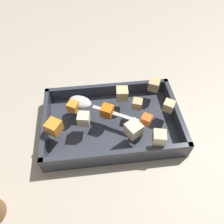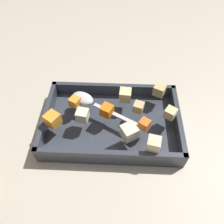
# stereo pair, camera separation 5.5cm
# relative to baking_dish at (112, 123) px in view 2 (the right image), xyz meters

# --- Properties ---
(ground_plane) EXTENTS (4.00, 4.00, 0.00)m
(ground_plane) POSITION_rel_baking_dish_xyz_m (-0.02, 0.01, -0.02)
(ground_plane) COLOR #BCB29E
(baking_dish) EXTENTS (0.36, 0.23, 0.05)m
(baking_dish) POSITION_rel_baking_dish_xyz_m (0.00, 0.00, 0.00)
(baking_dish) COLOR #333842
(baking_dish) RESTS_ON ground_plane
(carrot_chunk_heap_top) EXTENTS (0.04, 0.04, 0.03)m
(carrot_chunk_heap_top) POSITION_rel_baking_dish_xyz_m (0.14, 0.03, 0.05)
(carrot_chunk_heap_top) COLOR orange
(carrot_chunk_heap_top) RESTS_ON baking_dish
(carrot_chunk_back_center) EXTENTS (0.03, 0.03, 0.02)m
(carrot_chunk_back_center) POSITION_rel_baking_dish_xyz_m (-0.08, 0.04, 0.05)
(carrot_chunk_back_center) COLOR orange
(carrot_chunk_back_center) RESTS_ON baking_dish
(carrot_chunk_mid_right) EXTENTS (0.03, 0.03, 0.02)m
(carrot_chunk_mid_right) POSITION_rel_baking_dish_xyz_m (0.10, -0.03, 0.05)
(carrot_chunk_mid_right) COLOR orange
(carrot_chunk_mid_right) RESTS_ON baking_dish
(carrot_chunk_far_left) EXTENTS (0.04, 0.04, 0.03)m
(carrot_chunk_far_left) POSITION_rel_baking_dish_xyz_m (0.01, -0.00, 0.05)
(carrot_chunk_far_left) COLOR orange
(carrot_chunk_far_left) RESTS_ON baking_dish
(potato_chunk_near_left) EXTENTS (0.04, 0.04, 0.03)m
(potato_chunk_near_left) POSITION_rel_baking_dish_xyz_m (-0.13, -0.08, 0.05)
(potato_chunk_near_left) COLOR tan
(potato_chunk_near_left) RESTS_ON baking_dish
(potato_chunk_corner_sw) EXTENTS (0.04, 0.04, 0.03)m
(potato_chunk_corner_sw) POSITION_rel_baking_dish_xyz_m (-0.15, -0.00, 0.05)
(potato_chunk_corner_sw) COLOR #E0CC89
(potato_chunk_corner_sw) RESTS_ON baking_dish
(potato_chunk_corner_nw) EXTENTS (0.03, 0.03, 0.03)m
(potato_chunk_corner_nw) POSITION_rel_baking_dish_xyz_m (-0.10, 0.09, 0.05)
(potato_chunk_corner_nw) COLOR beige
(potato_chunk_corner_nw) RESTS_ON baking_dish
(potato_chunk_far_right) EXTENTS (0.03, 0.03, 0.02)m
(potato_chunk_far_right) POSITION_rel_baking_dish_xyz_m (-0.07, -0.02, 0.05)
(potato_chunk_far_right) COLOR tan
(potato_chunk_far_right) RESTS_ON baking_dish
(potato_chunk_under_handle) EXTENTS (0.03, 0.03, 0.03)m
(potato_chunk_under_handle) POSITION_rel_baking_dish_xyz_m (-0.03, -0.06, 0.05)
(potato_chunk_under_handle) COLOR #E0CC89
(potato_chunk_under_handle) RESTS_ON baking_dish
(potato_chunk_corner_ne) EXTENTS (0.05, 0.05, 0.03)m
(potato_chunk_corner_ne) POSITION_rel_baking_dish_xyz_m (-0.04, 0.06, 0.05)
(potato_chunk_corner_ne) COLOR beige
(potato_chunk_corner_ne) RESTS_ON baking_dish
(potato_chunk_heap_side) EXTENTS (0.03, 0.03, 0.03)m
(potato_chunk_heap_side) POSITION_rel_baking_dish_xyz_m (0.07, 0.02, 0.05)
(potato_chunk_heap_side) COLOR beige
(potato_chunk_heap_side) RESTS_ON baking_dish
(serving_spoon) EXTENTS (0.19, 0.12, 0.02)m
(serving_spoon) POSITION_rel_baking_dish_xyz_m (0.07, -0.04, 0.05)
(serving_spoon) COLOR silver
(serving_spoon) RESTS_ON baking_dish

